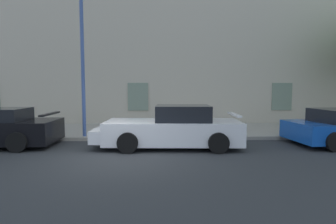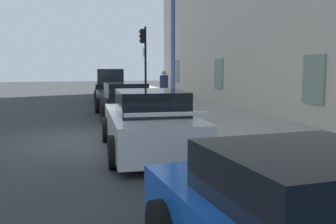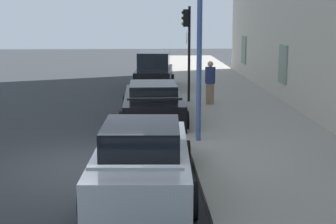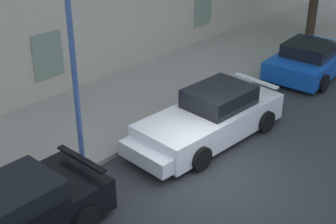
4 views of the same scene
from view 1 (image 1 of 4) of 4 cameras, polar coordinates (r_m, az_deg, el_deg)
ground_plane at (r=8.45m, az=-9.75°, el=-9.12°), size 80.00×80.00×0.00m
sidewalk at (r=12.90m, az=-6.97°, el=-3.90°), size 60.00×4.30×0.14m
building_facade at (r=17.97m, az=-5.84°, el=20.85°), size 39.67×5.29×13.92m
sportscar_yellow_flank at (r=9.48m, az=0.06°, el=-3.66°), size 5.11×2.21×1.46m
street_lamp at (r=11.08m, az=-18.22°, el=16.02°), size 0.44×1.42×5.94m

